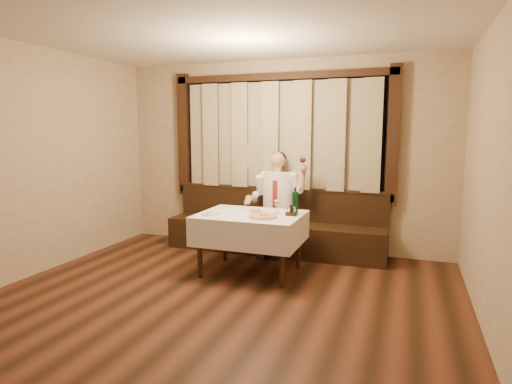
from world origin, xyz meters
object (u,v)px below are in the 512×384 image
(pasta_cream, at_px, (212,212))
(seated_man, at_px, (277,196))
(dining_table, at_px, (251,222))
(pizza, at_px, (263,216))
(banquette, at_px, (275,231))
(pasta_red, at_px, (256,210))
(green_bottle, at_px, (295,203))
(cruet_caddy, at_px, (291,212))

(pasta_cream, xyz_separation_m, seated_man, (0.48, 1.14, 0.06))
(dining_table, relative_size, pizza, 3.56)
(banquette, height_order, pasta_cream, banquette)
(pizza, height_order, pasta_cream, pasta_cream)
(pasta_red, relative_size, green_bottle, 0.67)
(pizza, distance_m, pasta_cream, 0.65)
(dining_table, bearing_deg, banquette, 90.00)
(dining_table, distance_m, pizza, 0.31)
(pasta_red, bearing_deg, cruet_caddy, -5.20)
(banquette, distance_m, green_bottle, 1.19)
(banquette, distance_m, seated_man, 0.55)
(banquette, xyz_separation_m, green_bottle, (0.53, -0.88, 0.59))
(banquette, xyz_separation_m, pizza, (0.23, -1.20, 0.46))
(dining_table, height_order, green_bottle, green_bottle)
(dining_table, relative_size, seated_man, 0.86)
(cruet_caddy, bearing_deg, seated_man, 120.63)
(pizza, relative_size, cruet_caddy, 2.63)
(pizza, xyz_separation_m, green_bottle, (0.30, 0.31, 0.13))
(banquette, relative_size, green_bottle, 9.28)
(cruet_caddy, bearing_deg, green_bottle, 78.74)
(pizza, height_order, pasta_red, pasta_red)
(banquette, relative_size, dining_table, 2.52)
(cruet_caddy, bearing_deg, banquette, 120.87)
(banquette, bearing_deg, green_bottle, -59.08)
(seated_man, bearing_deg, cruet_caddy, -62.96)
(dining_table, height_order, cruet_caddy, cruet_caddy)
(pizza, bearing_deg, pasta_cream, -177.03)
(green_bottle, bearing_deg, pizza, -133.87)
(dining_table, bearing_deg, green_bottle, 14.66)
(pizza, distance_m, green_bottle, 0.46)
(pasta_red, distance_m, pasta_cream, 0.55)
(banquette, distance_m, dining_table, 1.08)
(cruet_caddy, bearing_deg, pasta_cream, -161.13)
(pasta_red, bearing_deg, pasta_cream, -147.33)
(pasta_cream, distance_m, seated_man, 1.24)
(cruet_caddy, bearing_deg, dining_table, -171.41)
(dining_table, distance_m, seated_man, 0.95)
(cruet_caddy, bearing_deg, pizza, -137.96)
(pasta_red, height_order, pasta_cream, pasta_cream)
(pizza, xyz_separation_m, cruet_caddy, (0.28, 0.22, 0.03))
(pizza, height_order, green_bottle, green_bottle)
(seated_man, bearing_deg, banquette, 119.57)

